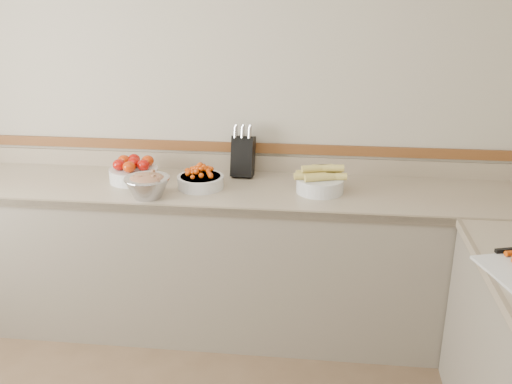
# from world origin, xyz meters

# --- Properties ---
(back_wall) EXTENTS (4.00, 0.00, 4.00)m
(back_wall) POSITION_xyz_m (0.00, 2.00, 1.30)
(back_wall) COLOR #AFA691
(back_wall) RESTS_ON ground_plane
(counter_back) EXTENTS (4.00, 0.65, 1.08)m
(counter_back) POSITION_xyz_m (0.00, 1.68, 0.45)
(counter_back) COLOR gray
(counter_back) RESTS_ON ground_plane
(knife_block) EXTENTS (0.14, 0.17, 0.32)m
(knife_block) POSITION_xyz_m (0.21, 1.90, 1.03)
(knife_block) COLOR black
(knife_block) RESTS_ON counter_back
(tomato_bowl) EXTENTS (0.29, 0.29, 0.14)m
(tomato_bowl) POSITION_xyz_m (-0.42, 1.73, 0.96)
(tomato_bowl) COLOR silver
(tomato_bowl) RESTS_ON counter_back
(cherry_tomato_bowl) EXTENTS (0.26, 0.26, 0.15)m
(cherry_tomato_bowl) POSITION_xyz_m (-0.00, 1.66, 0.95)
(cherry_tomato_bowl) COLOR silver
(cherry_tomato_bowl) RESTS_ON counter_back
(corn_bowl) EXTENTS (0.29, 0.27, 0.16)m
(corn_bowl) POSITION_xyz_m (0.67, 1.66, 0.96)
(corn_bowl) COLOR silver
(corn_bowl) RESTS_ON counter_back
(rhubarb_bowl) EXTENTS (0.25, 0.25, 0.14)m
(rhubarb_bowl) POSITION_xyz_m (-0.26, 1.47, 0.97)
(rhubarb_bowl) COLOR #B2B2BA
(rhubarb_bowl) RESTS_ON counter_back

